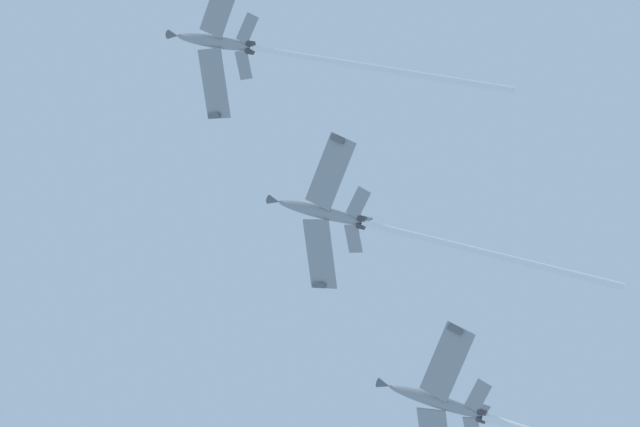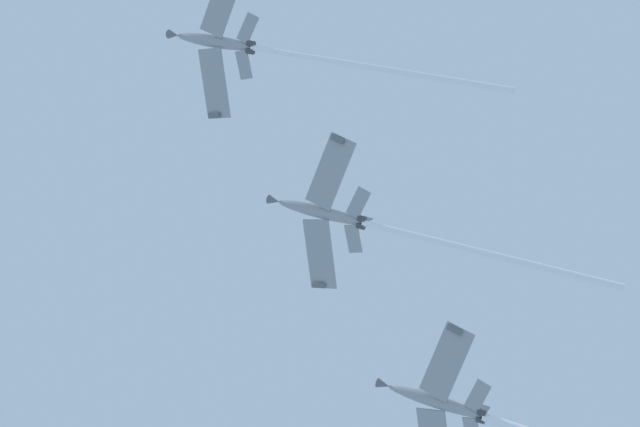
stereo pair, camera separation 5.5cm
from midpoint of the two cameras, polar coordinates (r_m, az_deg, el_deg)
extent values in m
ellipsoid|color=gray|center=(107.62, -7.45, 11.86)|extent=(7.78, 9.92, 7.16)
cone|color=#595E60|center=(111.76, -10.24, 12.21)|extent=(2.13, 2.31, 1.84)
ellipsoid|color=black|center=(109.36, -8.15, 11.97)|extent=(2.49, 2.92, 2.18)
cube|color=gray|center=(106.93, -6.85, 14.64)|extent=(8.27, 8.95, 1.97)
cube|color=gray|center=(107.45, -7.41, 9.01)|extent=(9.55, 6.33, 1.97)
cube|color=#595E60|center=(107.86, -7.46, 6.83)|extent=(1.25, 1.76, 1.00)
cube|color=gray|center=(104.61, -5.10, 12.80)|extent=(3.45, 3.87, 1.04)
cube|color=gray|center=(104.84, -5.37, 10.32)|extent=(3.93, 2.66, 1.04)
cube|color=#595E60|center=(105.96, -4.88, 11.56)|extent=(2.18, 2.93, 3.62)
cylinder|color=#38383D|center=(104.14, -4.87, 11.76)|extent=(1.39, 1.49, 1.19)
cylinder|color=#38383D|center=(104.19, -4.93, 11.27)|extent=(1.39, 1.49, 1.19)
cylinder|color=white|center=(95.56, 3.67, 10.18)|extent=(17.95, 24.52, 17.49)
ellipsoid|color=gray|center=(101.08, -0.03, 0.11)|extent=(7.84, 10.08, 6.81)
cone|color=#595E60|center=(104.13, -3.26, 0.92)|extent=(2.12, 2.30, 1.81)
ellipsoid|color=black|center=(102.52, -0.90, 0.42)|extent=(2.50, 2.94, 2.10)
cube|color=gray|center=(99.53, 0.73, 2.95)|extent=(8.33, 8.97, 1.86)
cube|color=#595E60|center=(98.82, 1.22, 5.24)|extent=(1.71, 1.60, 0.95)
cube|color=gray|center=(102.04, -0.03, -2.86)|extent=(9.57, 6.35, 1.86)
cube|color=#595E60|center=(103.27, -0.13, -5.05)|extent=(1.26, 1.79, 0.95)
cube|color=gray|center=(98.52, 2.69, 0.76)|extent=(3.48, 3.89, 0.98)
cube|color=gray|center=(99.62, 2.34, -1.77)|extent=(3.93, 2.67, 0.98)
cube|color=#595E60|center=(100.37, 2.75, -0.36)|extent=(2.14, 2.90, 3.60)
cylinder|color=#38383D|center=(98.54, 2.94, -0.38)|extent=(1.38, 1.49, 1.17)
cylinder|color=#38383D|center=(98.76, 2.87, -0.88)|extent=(1.38, 1.49, 1.17)
cylinder|color=white|center=(93.87, 11.42, -2.72)|extent=(16.56, 22.74, 14.97)
ellipsoid|color=gray|center=(100.25, 8.01, -12.87)|extent=(7.64, 10.18, 6.85)
cone|color=#595E60|center=(102.18, 4.44, -11.85)|extent=(2.10, 2.31, 1.81)
ellipsoid|color=black|center=(101.33, 7.00, -12.43)|extent=(2.45, 2.96, 2.11)
cube|color=gray|center=(97.78, 8.85, -10.24)|extent=(8.44, 8.89, 1.87)
cube|color=#595E60|center=(96.29, 9.38, -8.04)|extent=(1.69, 1.62, 0.95)
cube|color=gray|center=(98.11, 10.97, -12.43)|extent=(3.52, 3.86, 0.99)
cube|color=#595E60|center=(100.35, 10.91, -13.28)|extent=(2.08, 2.94, 3.60)
cylinder|color=#38383D|center=(98.64, 11.25, -13.52)|extent=(1.37, 1.49, 1.18)
cylinder|color=#38383D|center=(99.03, 11.17, -13.98)|extent=(1.37, 1.49, 1.18)
camera|label=1|loc=(0.03, 89.98, -0.06)|focal=45.71mm
camera|label=2|loc=(0.03, -90.02, 0.06)|focal=45.71mm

